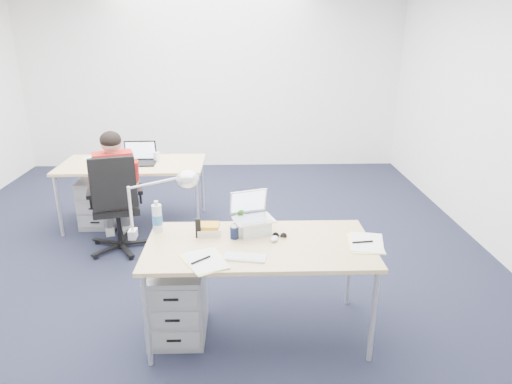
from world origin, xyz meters
TOP-DOWN VIEW (x-y plane):
  - floor at (0.00, 0.00)m, footprint 7.00×7.00m
  - room at (0.00, 0.00)m, footprint 6.02×7.02m
  - desk_near at (0.59, -1.02)m, footprint 1.60×0.80m
  - desk_far at (-0.77, 1.08)m, footprint 1.60×0.80m
  - office_chair at (-0.80, 0.38)m, footprint 0.80×0.80m
  - seated_person at (-0.84, 0.54)m, footprint 0.53×0.73m
  - drawer_pedestal_near at (-0.01, -1.02)m, footprint 0.40×0.50m
  - drawer_pedestal_far at (-1.19, 1.08)m, footprint 0.40×0.50m
  - silver_laptop at (0.55, -0.85)m, footprint 0.34×0.30m
  - wireless_keyboard at (0.49, -1.23)m, footprint 0.29×0.16m
  - computer_mouse at (0.70, -0.98)m, footprint 0.08×0.10m
  - headphones at (0.50, -0.77)m, footprint 0.24×0.20m
  - can_koozie at (0.41, -0.93)m, footprint 0.08×0.08m
  - water_bottle at (-0.16, -0.78)m, footprint 0.08×0.08m
  - bear_figurine at (0.45, -0.72)m, footprint 0.10×0.09m
  - book_stack at (0.22, -0.85)m, footprint 0.21×0.18m
  - cordless_phone at (0.15, -0.90)m, footprint 0.04×0.03m
  - papers_left at (0.22, -1.28)m, footprint 0.34×0.39m
  - papers_right at (1.34, -1.05)m, footprint 0.28×0.36m
  - sunglasses at (0.74, -0.92)m, footprint 0.11×0.07m
  - desk_lamp at (-0.16, -0.90)m, footprint 0.50×0.35m
  - dark_laptop at (-0.69, 1.04)m, footprint 0.36×0.35m
  - far_cup at (-0.51, 1.16)m, footprint 0.08×0.08m
  - far_papers at (-1.27, 1.25)m, footprint 0.29×0.32m

SIDE VIEW (x-z plane):
  - floor at x=0.00m, z-range 0.00..0.00m
  - drawer_pedestal_near at x=-0.01m, z-range 0.00..0.55m
  - drawer_pedestal_far at x=-1.19m, z-range 0.00..0.55m
  - office_chair at x=-0.80m, z-range -0.22..0.81m
  - seated_person at x=-0.84m, z-range 0.00..1.23m
  - desk_near at x=0.59m, z-range 0.32..1.05m
  - desk_far at x=-0.77m, z-range 0.32..1.05m
  - far_papers at x=-1.27m, z-range 0.73..0.74m
  - papers_left at x=0.22m, z-range 0.73..0.74m
  - papers_right at x=1.34m, z-range 0.73..0.74m
  - wireless_keyboard at x=0.49m, z-range 0.73..0.74m
  - sunglasses at x=0.74m, z-range 0.73..0.75m
  - computer_mouse at x=0.70m, z-range 0.73..0.76m
  - headphones at x=0.50m, z-range 0.73..0.77m
  - book_stack at x=0.22m, z-range 0.73..0.81m
  - can_koozie at x=0.41m, z-range 0.73..0.83m
  - far_cup at x=-0.51m, z-range 0.73..0.84m
  - cordless_phone at x=0.15m, z-range 0.73..0.88m
  - bear_figurine at x=0.45m, z-range 0.73..0.90m
  - water_bottle at x=-0.16m, z-range 0.73..0.97m
  - dark_laptop at x=-0.69m, z-range 0.73..0.99m
  - silver_laptop at x=0.55m, z-range 0.73..1.03m
  - desk_lamp at x=-0.16m, z-range 0.73..1.26m
  - room at x=0.00m, z-range 0.31..3.12m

